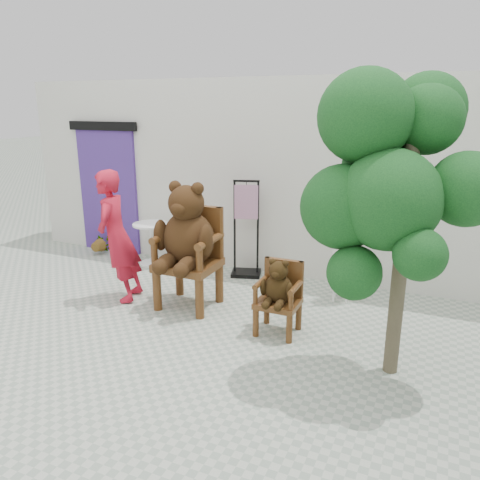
{
  "coord_description": "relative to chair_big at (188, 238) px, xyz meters",
  "views": [
    {
      "loc": [
        2.48,
        -4.08,
        2.6
      ],
      "look_at": [
        0.2,
        1.14,
        0.95
      ],
      "focal_mm": 35.0,
      "sensor_mm": 36.0,
      "label": 1
    }
  ],
  "objects": [
    {
      "name": "ground_plane",
      "position": [
        0.47,
        -0.98,
        -0.94
      ],
      "size": [
        60.0,
        60.0,
        0.0
      ],
      "primitive_type": "plane",
      "color": "#A0A695",
      "rests_on": "ground"
    },
    {
      "name": "back_wall",
      "position": [
        0.47,
        2.12,
        0.56
      ],
      "size": [
        9.0,
        1.0,
        3.0
      ],
      "primitive_type": "cube",
      "color": "silver",
      "rests_on": "ground"
    },
    {
      "name": "doorway",
      "position": [
        -2.53,
        1.6,
        0.22
      ],
      "size": [
        1.4,
        0.11,
        2.33
      ],
      "color": "#462A7E",
      "rests_on": "ground"
    },
    {
      "name": "chair_big",
      "position": [
        0.0,
        0.0,
        0.0
      ],
      "size": [
        0.82,
        0.88,
        1.68
      ],
      "color": "#45250E",
      "rests_on": "ground"
    },
    {
      "name": "chair_small",
      "position": [
        1.34,
        -0.26,
        -0.4
      ],
      "size": [
        0.49,
        0.49,
        0.91
      ],
      "color": "#45250E",
      "rests_on": "ground"
    },
    {
      "name": "person",
      "position": [
        -0.99,
        -0.18,
        -0.05
      ],
      "size": [
        0.6,
        0.75,
        1.78
      ],
      "primitive_type": "imported",
      "rotation": [
        0.0,
        0.0,
        -1.28
      ],
      "color": "red",
      "rests_on": "ground"
    },
    {
      "name": "cafe_table",
      "position": [
        -1.42,
        1.24,
        -0.5
      ],
      "size": [
        0.6,
        0.6,
        0.7
      ],
      "rotation": [
        0.0,
        0.0,
        0.35
      ],
      "color": "white",
      "rests_on": "ground"
    },
    {
      "name": "display_stand",
      "position": [
        0.25,
        1.37,
        -0.36
      ],
      "size": [
        0.53,
        0.46,
        1.51
      ],
      "rotation": [
        0.0,
        0.0,
        0.29
      ],
      "color": "black",
      "rests_on": "ground"
    },
    {
      "name": "stool_bucket",
      "position": [
        1.82,
        0.98,
        -0.3
      ],
      "size": [
        0.32,
        0.32,
        1.45
      ],
      "rotation": [
        0.0,
        0.0,
        0.12
      ],
      "color": "white",
      "rests_on": "ground"
    },
    {
      "name": "tree",
      "position": [
        2.5,
        -0.71,
        1.09
      ],
      "size": [
        1.72,
        1.39,
        2.92
      ],
      "rotation": [
        0.0,
        0.0,
        -0.25
      ],
      "color": "#413927",
      "rests_on": "ground"
    },
    {
      "name": "potted_plant",
      "position": [
        -2.58,
        1.37,
        -0.74
      ],
      "size": [
        0.39,
        0.35,
        0.41
      ],
      "primitive_type": "imported",
      "rotation": [
        0.0,
        0.0,
        0.09
      ],
      "color": "black",
      "rests_on": "ground"
    }
  ]
}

